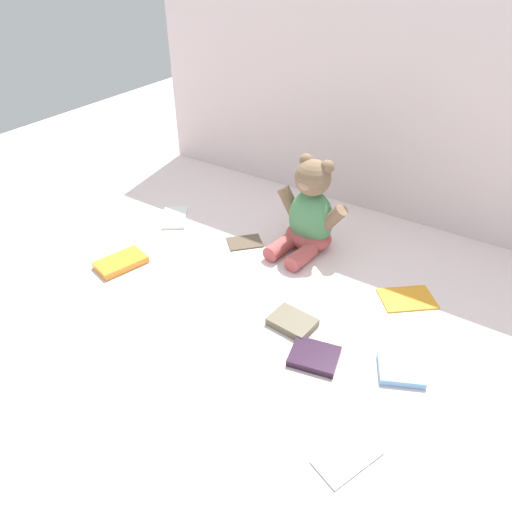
# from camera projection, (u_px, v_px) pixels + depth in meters

# --- Properties ---
(ground_plane) EXTENTS (3.20, 3.20, 0.00)m
(ground_plane) POSITION_uv_depth(u_px,v_px,m) (272.00, 267.00, 1.35)
(ground_plane) COLOR silver
(backdrop_drape) EXTENTS (1.49, 0.03, 0.75)m
(backdrop_drape) POSITION_uv_depth(u_px,v_px,m) (357.00, 91.00, 1.46)
(backdrop_drape) COLOR silver
(backdrop_drape) RESTS_ON ground_plane
(teddy_bear) EXTENTS (0.24, 0.22, 0.28)m
(teddy_bear) POSITION_uv_depth(u_px,v_px,m) (309.00, 216.00, 1.38)
(teddy_bear) COLOR #4C8C59
(teddy_bear) RESTS_ON ground_plane
(book_case_0) EXTENTS (0.11, 0.09, 0.02)m
(book_case_0) POSITION_uv_depth(u_px,v_px,m) (292.00, 322.00, 1.15)
(book_case_0) COLOR brown
(book_case_0) RESTS_ON ground_plane
(book_case_1) EXTENTS (0.11, 0.14, 0.01)m
(book_case_1) POSITION_uv_depth(u_px,v_px,m) (347.00, 457.00, 0.86)
(book_case_1) COLOR #959F96
(book_case_1) RESTS_ON ground_plane
(book_case_2) EXTENTS (0.16, 0.16, 0.01)m
(book_case_2) POSITION_uv_depth(u_px,v_px,m) (407.00, 298.00, 1.23)
(book_case_2) COLOR orange
(book_case_2) RESTS_ON ground_plane
(book_case_3) EXTENTS (0.12, 0.12, 0.01)m
(book_case_3) POSITION_uv_depth(u_px,v_px,m) (245.00, 242.00, 1.45)
(book_case_3) COLOR brown
(book_case_3) RESTS_ON ground_plane
(book_case_4) EXTENTS (0.14, 0.15, 0.01)m
(book_case_4) POSITION_uv_depth(u_px,v_px,m) (175.00, 218.00, 1.56)
(book_case_4) COLOR white
(book_case_4) RESTS_ON ground_plane
(book_case_5) EXTENTS (0.12, 0.15, 0.02)m
(book_case_5) POSITION_uv_depth(u_px,v_px,m) (121.00, 262.00, 1.35)
(book_case_5) COLOR orange
(book_case_5) RESTS_ON ground_plane
(book_case_6) EXTENTS (0.12, 0.11, 0.02)m
(book_case_6) POSITION_uv_depth(u_px,v_px,m) (314.00, 356.00, 1.06)
(book_case_6) COLOR #2D182D
(book_case_6) RESTS_ON ground_plane
(book_case_7) EXTENTS (0.12, 0.12, 0.02)m
(book_case_7) POSITION_uv_depth(u_px,v_px,m) (401.00, 369.00, 1.03)
(book_case_7) COLOR #75ACE5
(book_case_7) RESTS_ON ground_plane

